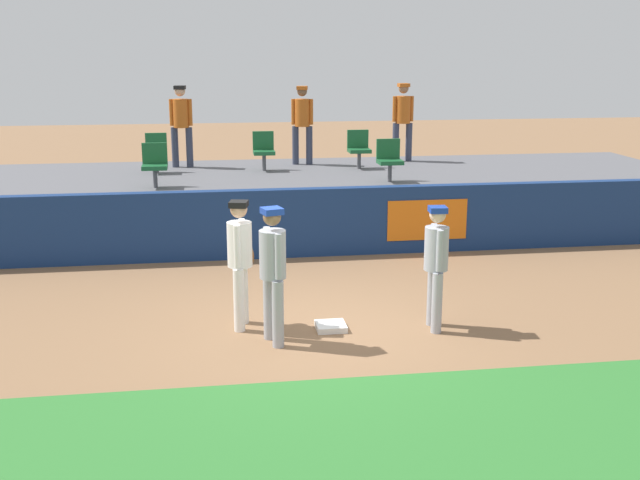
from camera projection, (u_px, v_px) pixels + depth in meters
name	position (u px, v px, depth m)	size (l,w,h in m)	color
ground_plane	(310.00, 333.00, 10.37)	(60.00, 60.00, 0.00)	#846042
grass_foreground_strip	(350.00, 438.00, 7.58)	(18.00, 2.80, 0.01)	#2D722D
first_base	(331.00, 326.00, 10.50)	(0.40, 0.40, 0.08)	white
player_fielder_home	(240.00, 255.00, 10.37)	(0.42, 0.53, 1.75)	white
player_runner_visitor	(273.00, 266.00, 9.79)	(0.42, 0.48, 1.78)	#9EA3AD
player_coach_visitor	(436.00, 259.00, 10.30)	(0.35, 0.47, 1.69)	#9EA3AD
field_wall	(282.00, 223.00, 14.01)	(18.00, 0.26, 1.25)	navy
bleacher_platform	(269.00, 200.00, 16.50)	(18.00, 4.80, 1.09)	#59595E
seat_back_center	(264.00, 149.00, 16.89)	(0.46, 0.44, 0.84)	#4C4C51
seat_front_right	(389.00, 158.00, 15.50)	(0.47, 0.44, 0.84)	#4C4C51
seat_front_left	(155.00, 163.00, 14.84)	(0.48, 0.44, 0.84)	#4C4C51
seat_back_right	(359.00, 147.00, 17.19)	(0.47, 0.44, 0.84)	#4C4C51
seat_back_left	(156.00, 151.00, 16.56)	(0.45, 0.44, 0.84)	#4C4C51
spectator_hooded	(403.00, 116.00, 18.15)	(0.51, 0.36, 1.81)	#33384C
spectator_capped	(181.00, 120.00, 17.22)	(0.50, 0.38, 1.80)	#33384C
spectator_casual	(302.00, 119.00, 17.63)	(0.49, 0.40, 1.77)	#33384C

